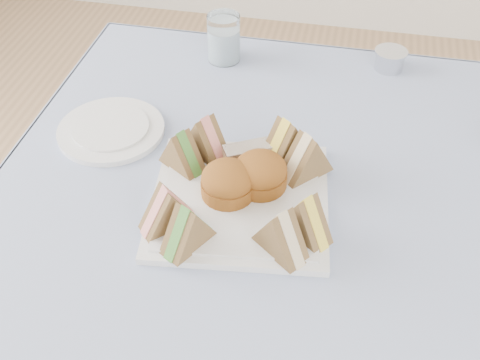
# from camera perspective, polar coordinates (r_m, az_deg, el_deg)

# --- Properties ---
(table) EXTENTS (0.90, 0.90, 0.74)m
(table) POSITION_cam_1_polar(r_m,az_deg,el_deg) (1.24, 4.44, -15.07)
(table) COLOR brown
(table) RESTS_ON floor
(tablecloth) EXTENTS (1.02, 1.02, 0.01)m
(tablecloth) POSITION_cam_1_polar(r_m,az_deg,el_deg) (0.95, 5.63, -2.99)
(tablecloth) COLOR #92A0CD
(tablecloth) RESTS_ON table
(serving_plate) EXTENTS (0.31, 0.31, 0.01)m
(serving_plate) POSITION_cam_1_polar(r_m,az_deg,el_deg) (0.95, 0.00, -1.95)
(serving_plate) COLOR silver
(serving_plate) RESTS_ON tablecloth
(sandwich_fl_a) EXTENTS (0.09, 0.09, 0.08)m
(sandwich_fl_a) POSITION_cam_1_polar(r_m,az_deg,el_deg) (0.88, -6.91, -2.53)
(sandwich_fl_a) COLOR brown
(sandwich_fl_a) RESTS_ON serving_plate
(sandwich_fl_b) EXTENTS (0.08, 0.09, 0.07)m
(sandwich_fl_b) POSITION_cam_1_polar(r_m,az_deg,el_deg) (0.86, -5.01, -4.36)
(sandwich_fl_b) COLOR brown
(sandwich_fl_b) RESTS_ON serving_plate
(sandwich_fr_a) EXTENTS (0.09, 0.08, 0.07)m
(sandwich_fr_a) POSITION_cam_1_polar(r_m,az_deg,el_deg) (0.87, 6.26, -3.38)
(sandwich_fr_a) COLOR brown
(sandwich_fr_a) RESTS_ON serving_plate
(sandwich_fr_b) EXTENTS (0.09, 0.08, 0.08)m
(sandwich_fr_b) POSITION_cam_1_polar(r_m,az_deg,el_deg) (0.85, 3.90, -4.88)
(sandwich_fr_b) COLOR brown
(sandwich_fr_b) RESTS_ON serving_plate
(sandwich_bl_a) EXTENTS (0.09, 0.08, 0.07)m
(sandwich_bl_a) POSITION_cam_1_polar(r_m,az_deg,el_deg) (0.98, -5.56, 2.89)
(sandwich_bl_a) COLOR brown
(sandwich_bl_a) RESTS_ON serving_plate
(sandwich_bl_b) EXTENTS (0.10, 0.08, 0.08)m
(sandwich_bl_b) POSITION_cam_1_polar(r_m,az_deg,el_deg) (1.00, -3.29, 4.17)
(sandwich_bl_b) COLOR brown
(sandwich_bl_b) RESTS_ON serving_plate
(sandwich_br_a) EXTENTS (0.09, 0.10, 0.08)m
(sandwich_br_a) POSITION_cam_1_polar(r_m,az_deg,el_deg) (0.97, 6.32, 2.41)
(sandwich_br_a) COLOR brown
(sandwich_br_a) RESTS_ON serving_plate
(sandwich_br_b) EXTENTS (0.09, 0.10, 0.08)m
(sandwich_br_b) POSITION_cam_1_polar(r_m,az_deg,el_deg) (0.99, 4.32, 3.83)
(sandwich_br_b) COLOR brown
(sandwich_br_b) RESTS_ON serving_plate
(scone_left) EXTENTS (0.10, 0.10, 0.06)m
(scone_left) POSITION_cam_1_polar(r_m,az_deg,el_deg) (0.93, -1.18, -0.15)
(scone_left) COLOR brown
(scone_left) RESTS_ON serving_plate
(scone_right) EXTENTS (0.12, 0.12, 0.06)m
(scone_right) POSITION_cam_1_polar(r_m,az_deg,el_deg) (0.95, 1.93, 0.69)
(scone_right) COLOR brown
(scone_right) RESTS_ON serving_plate
(pastry_slice) EXTENTS (0.08, 0.06, 0.04)m
(pastry_slice) POSITION_cam_1_polar(r_m,az_deg,el_deg) (0.99, 0.69, 2.41)
(pastry_slice) COLOR #E8BF7F
(pastry_slice) RESTS_ON serving_plate
(side_plate) EXTENTS (0.23, 0.23, 0.01)m
(side_plate) POSITION_cam_1_polar(r_m,az_deg,el_deg) (1.11, -12.13, 4.65)
(side_plate) COLOR silver
(side_plate) RESTS_ON tablecloth
(water_glass) EXTENTS (0.09, 0.09, 0.10)m
(water_glass) POSITION_cam_1_polar(r_m,az_deg,el_deg) (1.27, -1.55, 13.30)
(water_glass) COLOR white
(water_glass) RESTS_ON tablecloth
(tea_strainer) EXTENTS (0.07, 0.07, 0.04)m
(tea_strainer) POSITION_cam_1_polar(r_m,az_deg,el_deg) (1.29, 14.01, 10.93)
(tea_strainer) COLOR silver
(tea_strainer) RESTS_ON tablecloth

